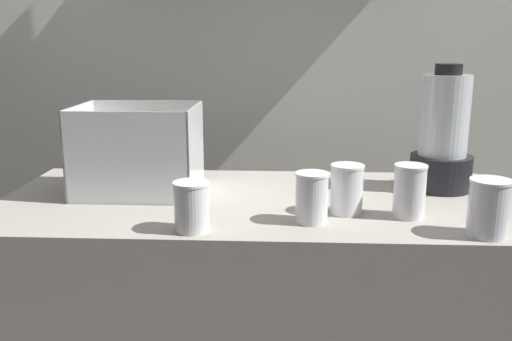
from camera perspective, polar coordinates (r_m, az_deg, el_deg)
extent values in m
cube|color=silver|center=(2.22, 1.01, 11.60)|extent=(2.60, 0.04, 2.50)
cube|color=white|center=(1.61, -11.92, -2.08)|extent=(0.33, 0.25, 0.01)
cube|color=white|center=(1.46, -13.37, 1.15)|extent=(0.33, 0.01, 0.25)
cube|color=white|center=(1.70, -11.08, 2.98)|extent=(0.33, 0.01, 0.25)
cube|color=white|center=(1.63, -17.71, 2.14)|extent=(0.01, 0.25, 0.25)
cube|color=white|center=(1.55, -6.26, 2.11)|extent=(0.01, 0.25, 0.25)
cone|color=orange|center=(1.61, -10.51, -1.39)|extent=(0.16, 0.12, 0.02)
cone|color=orange|center=(1.60, -12.76, -1.35)|extent=(0.19, 0.10, 0.03)
cone|color=orange|center=(1.59, -11.85, -1.42)|extent=(0.18, 0.04, 0.04)
cone|color=orange|center=(1.62, -13.28, -1.27)|extent=(0.18, 0.11, 0.03)
cone|color=orange|center=(1.57, -11.98, -0.24)|extent=(0.17, 0.05, 0.03)
cone|color=orange|center=(1.60, -10.79, -0.10)|extent=(0.16, 0.11, 0.03)
cone|color=orange|center=(1.58, -9.92, -0.75)|extent=(0.13, 0.15, 0.03)
cone|color=orange|center=(1.60, -12.51, -0.53)|extent=(0.15, 0.13, 0.03)
cone|color=orange|center=(1.60, -13.60, 0.30)|extent=(0.07, 0.15, 0.03)
cone|color=orange|center=(1.60, -10.41, 0.89)|extent=(0.14, 0.10, 0.03)
cone|color=orange|center=(1.61, -12.78, 0.36)|extent=(0.10, 0.16, 0.02)
cylinder|color=black|center=(1.68, 18.53, -0.16)|extent=(0.17, 0.17, 0.10)
cylinder|color=silver|center=(1.65, 18.97, 5.39)|extent=(0.13, 0.13, 0.23)
cylinder|color=orange|center=(1.67, 18.71, 2.17)|extent=(0.12, 0.12, 0.04)
cylinder|color=black|center=(1.64, 19.32, 9.86)|extent=(0.07, 0.07, 0.03)
cylinder|color=white|center=(1.26, -6.66, -3.85)|extent=(0.08, 0.08, 0.11)
cylinder|color=orange|center=(1.27, -6.63, -4.91)|extent=(0.07, 0.07, 0.06)
cylinder|color=white|center=(1.24, -6.74, -1.32)|extent=(0.08, 0.08, 0.01)
cylinder|color=white|center=(1.32, 5.78, -2.93)|extent=(0.08, 0.08, 0.12)
cylinder|color=yellow|center=(1.32, 5.76, -3.78)|extent=(0.07, 0.07, 0.08)
cylinder|color=white|center=(1.30, 5.84, -0.36)|extent=(0.08, 0.08, 0.01)
cylinder|color=white|center=(1.39, 9.37, -2.03)|extent=(0.08, 0.08, 0.12)
cylinder|color=orange|center=(1.40, 9.36, -2.46)|extent=(0.07, 0.07, 0.10)
cylinder|color=white|center=(1.38, 9.48, 0.46)|extent=(0.08, 0.08, 0.01)
cylinder|color=white|center=(1.40, 15.60, -2.19)|extent=(0.08, 0.08, 0.13)
cylinder|color=orange|center=(1.40, 15.57, -2.53)|extent=(0.07, 0.07, 0.11)
cylinder|color=white|center=(1.38, 15.77, 0.44)|extent=(0.08, 0.08, 0.01)
cylinder|color=white|center=(1.32, 22.96, -3.72)|extent=(0.09, 0.09, 0.12)
cylinder|color=yellow|center=(1.33, 22.87, -4.58)|extent=(0.08, 0.08, 0.08)
cylinder|color=white|center=(1.31, 23.22, -1.00)|extent=(0.09, 0.09, 0.01)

